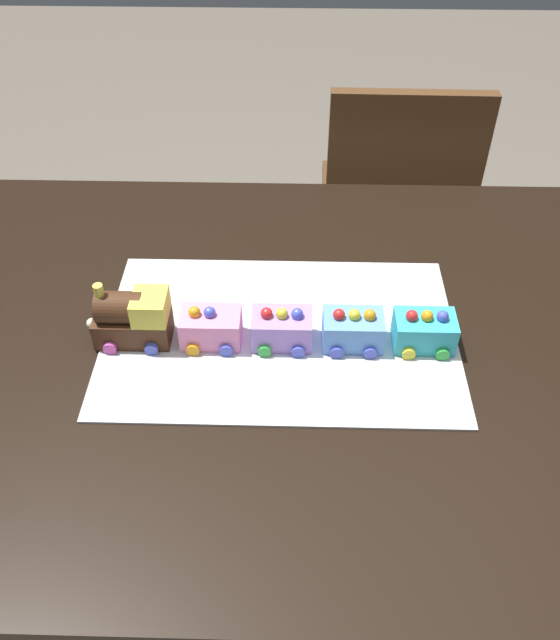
% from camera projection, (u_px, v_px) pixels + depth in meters
% --- Properties ---
extents(ground_plane, '(8.00, 8.00, 0.00)m').
position_uv_depth(ground_plane, '(300.00, 553.00, 1.64)').
color(ground_plane, '#6B6054').
extents(dining_table, '(1.40, 1.00, 0.74)m').
position_uv_depth(dining_table, '(308.00, 381.00, 1.21)').
color(dining_table, black).
rests_on(dining_table, ground).
extents(chair, '(0.41, 0.41, 0.86)m').
position_uv_depth(chair, '(393.00, 204.00, 1.92)').
color(chair, brown).
rests_on(chair, ground).
extents(cake_board, '(0.60, 0.40, 0.00)m').
position_uv_depth(cake_board, '(280.00, 334.00, 1.14)').
color(cake_board, silver).
rests_on(cake_board, dining_table).
extents(cake_locomotive, '(0.14, 0.08, 0.12)m').
position_uv_depth(cake_locomotive, '(132.00, 318.00, 1.10)').
color(cake_locomotive, '#472816').
rests_on(cake_locomotive, cake_board).
extents(cake_car_flatbed_bubblegum, '(0.10, 0.08, 0.07)m').
position_uv_depth(cake_car_flatbed_bubblegum, '(211.00, 327.00, 1.11)').
color(cake_car_flatbed_bubblegum, pink).
rests_on(cake_car_flatbed_bubblegum, cake_board).
extents(cake_car_caboose_lavender, '(0.10, 0.08, 0.07)m').
position_uv_depth(cake_car_caboose_lavender, '(282.00, 328.00, 1.10)').
color(cake_car_caboose_lavender, '#AD84E0').
rests_on(cake_car_caboose_lavender, cake_board).
extents(cake_car_hopper_sky_blue, '(0.10, 0.08, 0.07)m').
position_uv_depth(cake_car_hopper_sky_blue, '(353.00, 329.00, 1.10)').
color(cake_car_hopper_sky_blue, '#669EEA').
rests_on(cake_car_hopper_sky_blue, cake_board).
extents(cake_car_tanker_turquoise, '(0.10, 0.08, 0.07)m').
position_uv_depth(cake_car_tanker_turquoise, '(424.00, 331.00, 1.10)').
color(cake_car_tanker_turquoise, '#38B7C6').
rests_on(cake_car_tanker_turquoise, cake_board).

